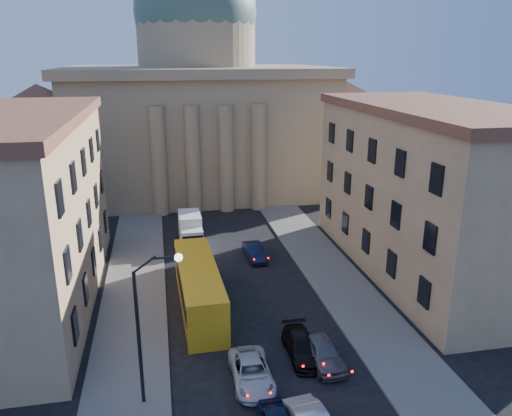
# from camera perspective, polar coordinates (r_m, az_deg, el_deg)

# --- Properties ---
(sidewalk_left) EXTENTS (5.00, 60.00, 0.15)m
(sidewalk_left) POSITION_cam_1_polar(r_m,az_deg,el_deg) (38.95, -13.92, -11.84)
(sidewalk_left) COLOR #5C5B55
(sidewalk_left) RESTS_ON ground
(sidewalk_right) EXTENTS (5.00, 60.00, 0.15)m
(sidewalk_right) POSITION_cam_1_polar(r_m,az_deg,el_deg) (41.43, 10.60, -9.76)
(sidewalk_right) COLOR #5C5B55
(sidewalk_right) RESTS_ON ground
(church) EXTENTS (68.02, 28.76, 36.60)m
(church) POSITION_cam_1_polar(r_m,az_deg,el_deg) (72.17, -6.53, 11.70)
(church) COLOR #8F7958
(church) RESTS_ON ground
(building_left) EXTENTS (11.60, 26.60, 14.70)m
(building_left) POSITION_cam_1_polar(r_m,az_deg,el_deg) (41.29, -26.28, -0.41)
(building_left) COLOR tan
(building_left) RESTS_ON ground
(building_right) EXTENTS (11.60, 26.60, 14.70)m
(building_right) POSITION_cam_1_polar(r_m,az_deg,el_deg) (45.85, 19.22, 2.05)
(building_right) COLOR tan
(building_right) RESTS_ON ground
(street_lamp) EXTENTS (2.62, 0.44, 8.83)m
(street_lamp) POSITION_cam_1_polar(r_m,az_deg,el_deg) (27.61, -12.29, -12.18)
(street_lamp) COLOR black
(street_lamp) RESTS_ON ground
(car_left_mid) EXTENTS (2.35, 5.00, 1.38)m
(car_left_mid) POSITION_cam_1_polar(r_m,az_deg,el_deg) (30.97, -0.52, -18.24)
(car_left_mid) COLOR silver
(car_left_mid) RESTS_ON ground
(car_right_mid) EXTENTS (1.98, 4.79, 1.39)m
(car_right_mid) POSITION_cam_1_polar(r_m,az_deg,el_deg) (33.31, 5.30, -15.50)
(car_right_mid) COLOR black
(car_right_mid) RESTS_ON ground
(car_right_far) EXTENTS (2.09, 4.70, 1.57)m
(car_right_far) POSITION_cam_1_polar(r_m,az_deg,el_deg) (32.80, 7.65, -15.97)
(car_right_far) COLOR #515056
(car_right_far) RESTS_ON ground
(car_right_distant) EXTENTS (1.76, 4.44, 1.44)m
(car_right_distant) POSITION_cam_1_polar(r_m,az_deg,el_deg) (47.46, -0.19, -5.00)
(car_right_distant) COLOR black
(car_right_distant) RESTS_ON ground
(city_bus) EXTENTS (3.13, 12.27, 3.44)m
(city_bus) POSITION_cam_1_polar(r_m,az_deg,el_deg) (38.45, -6.55, -8.84)
(city_bus) COLOR gold
(city_bus) RESTS_ON ground
(box_truck) EXTENTS (2.23, 5.51, 3.02)m
(box_truck) POSITION_cam_1_polar(r_m,az_deg,el_deg) (51.28, -7.49, -2.58)
(box_truck) COLOR silver
(box_truck) RESTS_ON ground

